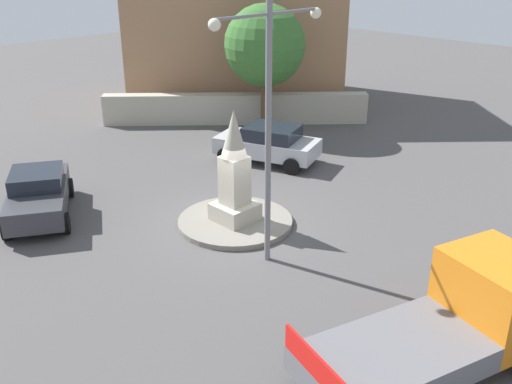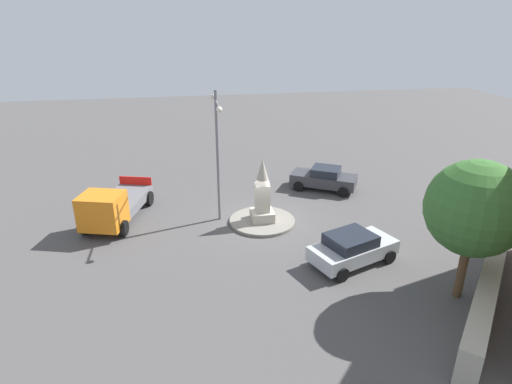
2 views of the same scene
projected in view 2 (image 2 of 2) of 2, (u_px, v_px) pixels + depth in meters
ground_plane at (262, 222)px, 23.39m from camera, size 80.00×80.00×0.00m
traffic_island at (262, 221)px, 23.36m from camera, size 3.55×3.55×0.17m
monument at (262, 194)px, 22.75m from camera, size 1.19×1.19×3.47m
streetlamp at (217, 144)px, 22.16m from camera, size 3.65×0.28×7.04m
car_silver_passing at (352, 248)px, 19.29m from camera, size 3.09×4.37×1.48m
car_dark_grey_waiting at (324, 178)px, 27.52m from camera, size 3.50×4.36×1.49m
truck_orange_parked_right at (113, 207)px, 22.86m from camera, size 5.73×3.59×2.16m
stone_boundary_wall at (492, 272)px, 17.59m from camera, size 9.73×9.14×1.44m
tree_near_wall at (475, 209)px, 15.85m from camera, size 3.65×3.65×5.69m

